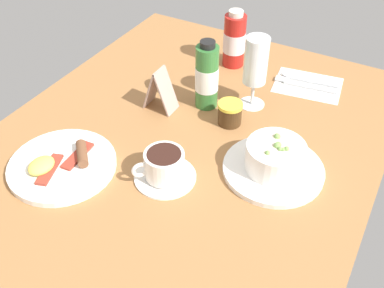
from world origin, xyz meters
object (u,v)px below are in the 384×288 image
Objects in this scene: porridge_bowl at (275,160)px; sauce_bottle_green at (207,77)px; cutlery_setting at (306,84)px; breakfast_plate at (62,165)px; wine_glass at (256,64)px; coffee_cup at (164,167)px; jam_jar at (230,113)px; sauce_bottle_red at (234,40)px; menu_card at (160,89)px.

sauce_bottle_green reaches higher than porridge_bowl.
breakfast_plate is (-56.03, 35.21, 0.69)cm from cutlery_setting.
wine_glass is at bearing -32.44° from breakfast_plate.
coffee_cup is at bearing 162.99° from cutlery_setting.
coffee_cup is 23.53cm from jam_jar.
jam_jar is at bearing 170.20° from wine_glass.
cutlery_setting is 27.13cm from jam_jar.
wine_glass is (32.76, -5.41, 8.47)cm from coffee_cup.
porridge_bowl is 44.65cm from breakfast_plate.
jam_jar is 0.34× the size of sauce_bottle_green.
porridge_bowl is 44.22cm from sauce_bottle_red.
coffee_cup is 0.71× the size of wine_glass.
coffee_cup is at bearing -170.56° from sauce_bottle_green.
sauce_bottle_red reaches higher than menu_card.
cutlery_setting is at bearing 6.90° from porridge_bowl.
wine_glass is 49.55cm from breakfast_plate.
breakfast_plate is (-35.19, 16.04, -7.23)cm from sauce_bottle_green.
porridge_bowl is at bearing -103.63° from menu_card.
menu_card is at bearing -13.23° from breakfast_plate.
menu_card reaches higher than jam_jar.
porridge_bowl is 1.64× the size of coffee_cup.
wine_glass is 1.68× the size of menu_card.
sauce_bottle_green reaches higher than sauce_bottle_red.
cutlery_setting is 3.21× the size of jam_jar.
wine_glass reaches higher than menu_card.
menu_card reaches higher than cutlery_setting.
coffee_cup is at bearing -171.74° from sauce_bottle_red.
sauce_bottle_red reaches higher than cutlery_setting.
sauce_bottle_green is 21.23cm from sauce_bottle_red.
sauce_bottle_red reaches higher than porridge_bowl.
menu_card is (-6.54, 9.30, -2.78)cm from sauce_bottle_green.
cutlery_setting is at bearing -31.36° from wine_glass.
coffee_cup is at bearing -146.11° from menu_card.
breakfast_plate is at bearing 147.56° from wine_glass.
jam_jar is at bearing 156.21° from cutlery_setting.
cutlery_setting is 1.08× the size of sauce_bottle_green.
cutlery_setting is at bearing -42.61° from sauce_bottle_green.
coffee_cup is 22.19cm from breakfast_plate.
sauce_bottle_red is (24.95, 10.76, 4.60)cm from jam_jar.
jam_jar reaches higher than cutlery_setting.
sauce_bottle_green reaches higher than breakfast_plate.
sauce_bottle_red reaches higher than breakfast_plate.
sauce_bottle_green is at bearing -173.27° from sauce_bottle_red.
sauce_bottle_green reaches higher than jam_jar.
porridge_bowl is 0.93× the size of breakfast_plate.
coffee_cup is 34.27cm from wine_glass.
coffee_cup is 2.20× the size of jam_jar.
jam_jar is (10.61, 15.18, -0.41)cm from porridge_bowl.
sauce_bottle_green reaches higher than cutlery_setting.
breakfast_plate is 29.77cm from menu_card.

